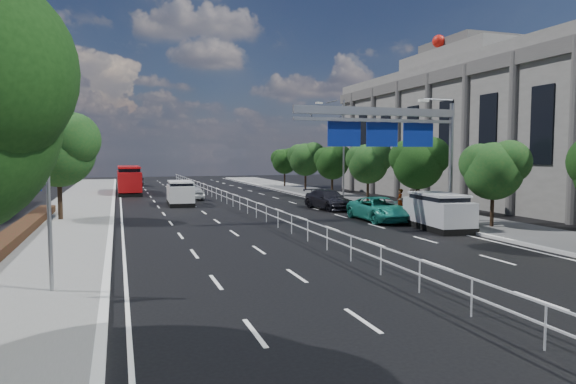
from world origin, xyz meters
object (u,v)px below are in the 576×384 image
parked_car_dark (329,200)px  silver_minivan (438,211)px  white_minivan (180,193)px  pedestrian_a (400,201)px  near_car_dark (134,179)px  toilet_sign (31,197)px  red_bus (129,179)px  near_car_silver (192,192)px  pedestrian_b (412,194)px  overhead_gantry (395,129)px  parked_car_teal (380,209)px

parked_car_dark → silver_minivan: bearing=-88.4°
white_minivan → pedestrian_a: 17.83m
near_car_dark → toilet_sign: bearing=80.1°
red_bus → near_car_silver: 10.69m
near_car_silver → pedestrian_a: pedestrian_a is taller
silver_minivan → pedestrian_b: (4.93, 10.52, 0.08)m
toilet_sign → red_bus: toilet_sign is taller
near_car_dark → pedestrian_b: bearing=114.5°
near_car_silver → parked_car_dark: parked_car_dark is taller
overhead_gantry → red_bus: 33.38m
overhead_gantry → parked_car_teal: overhead_gantry is taller
toilet_sign → pedestrian_b: (24.19, 18.40, -1.88)m
red_bus → near_car_silver: bearing=-60.3°
toilet_sign → pedestrian_a: (20.55, 14.15, -1.97)m
white_minivan → pedestrian_b: 18.61m
parked_car_dark → pedestrian_b: size_ratio=2.73×
parked_car_teal → pedestrian_b: bearing=46.4°
white_minivan → parked_car_dark: bearing=-31.0°
toilet_sign → near_car_dark: (4.33, 53.08, -2.09)m
overhead_gantry → parked_car_teal: size_ratio=1.92×
silver_minivan → parked_car_teal: 4.36m
near_car_silver → parked_car_teal: parked_car_teal is taller
silver_minivan → overhead_gantry: bearing=131.1°
parked_car_dark → toilet_sign: bearing=-139.6°
parked_car_teal → pedestrian_a: bearing=39.6°
red_bus → pedestrian_b: 29.92m
near_car_dark → silver_minivan: 47.60m
white_minivan → overhead_gantry: bearing=-54.4°
parked_car_dark → white_minivan: bearing=139.5°
near_car_dark → parked_car_teal: size_ratio=0.97×
parked_car_teal → pedestrian_a: size_ratio=3.20×
toilet_sign → near_car_dark: 53.29m
red_bus → near_car_dark: 13.15m
white_minivan → toilet_sign: bearing=-103.4°
white_minivan → silver_minivan: (12.07, -18.07, 0.01)m
overhead_gantry → white_minivan: 19.61m
red_bus → silver_minivan: size_ratio=1.93×
white_minivan → pedestrian_a: white_minivan is taller
red_bus → near_car_dark: red_bus is taller
overhead_gantry → pedestrian_b: (6.49, 8.35, -4.54)m
pedestrian_a → toilet_sign: bearing=-9.5°
white_minivan → near_car_silver: (1.61, 4.80, -0.30)m
parked_car_teal → parked_car_dark: parked_car_teal is taller
near_car_silver → pedestrian_a: size_ratio=2.36×
pedestrian_a → near_car_silver: bearing=-98.7°
red_bus → white_minivan: bearing=-75.5°
pedestrian_b → parked_car_dark: bearing=37.2°
near_car_silver → pedestrian_a: (11.76, -16.59, 0.30)m
pedestrian_b → parked_car_teal: bearing=89.7°
red_bus → near_car_dark: bearing=85.9°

